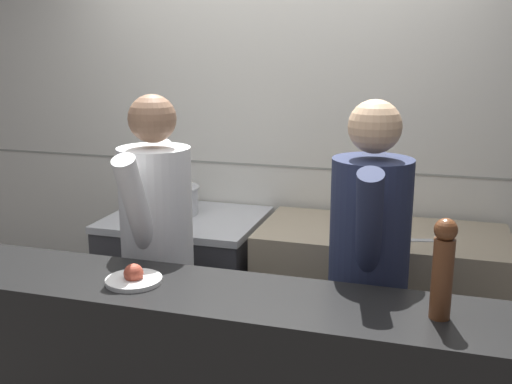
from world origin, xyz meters
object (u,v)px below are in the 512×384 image
oven_range (187,288)px  chefs_knife (392,239)px  chef_head_cook (158,251)px  plated_dish_main (134,278)px  pepper_mill (443,267)px  stock_pot (173,199)px  chef_sous (368,272)px

oven_range → chefs_knife: size_ratio=2.64×
chef_head_cook → plated_dish_main: bearing=-78.5°
pepper_mill → stock_pot: bearing=143.0°
stock_pot → plated_dish_main: 1.21m
plated_dish_main → chefs_knife: bearing=46.5°
stock_pot → chefs_knife: stock_pot is taller
plated_dish_main → chef_head_cook: chef_head_cook is taller
chefs_knife → chef_head_cook: (-1.05, -0.51, 0.00)m
oven_range → stock_pot: size_ratio=2.84×
stock_pot → chef_head_cook: chef_head_cook is taller
chefs_knife → chef_head_cook: size_ratio=0.21×
stock_pot → plated_dish_main: size_ratio=1.42×
pepper_mill → chef_head_cook: chef_head_cook is taller
chefs_knife → chef_sous: 0.51m
chefs_knife → chef_head_cook: bearing=-154.1°
plated_dish_main → chef_sous: (0.86, 0.47, -0.05)m
oven_range → chef_head_cook: bearing=-77.6°
stock_pot → chef_sous: chef_sous is taller
chef_head_cook → chefs_knife: bearing=22.3°
chefs_knife → plated_dish_main: bearing=-133.5°
stock_pot → plated_dish_main: stock_pot is taller
oven_range → chef_head_cook: size_ratio=0.54×
pepper_mill → chef_head_cook: (-1.27, 0.44, -0.22)m
chefs_knife → chef_sous: chef_sous is taller
oven_range → chef_sous: bearing=-30.1°
oven_range → plated_dish_main: (0.27, -1.12, 0.53)m
chefs_knife → chef_sous: bearing=-97.0°
pepper_mill → chef_sous: 0.58m
stock_pot → chef_head_cook: bearing=-71.2°
oven_range → pepper_mill: pepper_mill is taller
stock_pot → chefs_knife: size_ratio=0.93×
pepper_mill → chef_head_cook: size_ratio=0.21×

